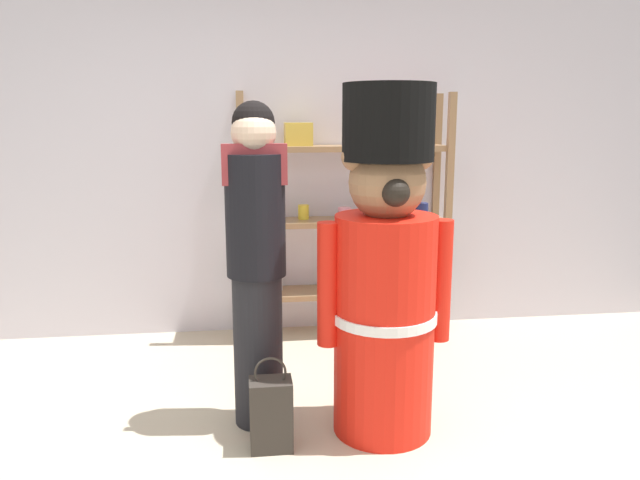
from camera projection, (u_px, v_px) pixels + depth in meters
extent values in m
cube|color=silver|center=(276.00, 159.00, 4.50)|extent=(6.40, 0.12, 2.60)
cube|color=#93704C|center=(243.00, 222.00, 4.19)|extent=(0.05, 0.05, 1.77)
cube|color=#93704C|center=(448.00, 218.00, 4.37)|extent=(0.05, 0.05, 1.77)
cube|color=#93704C|center=(243.00, 216.00, 4.48)|extent=(0.05, 0.05, 1.77)
cube|color=#93704C|center=(435.00, 212.00, 4.66)|extent=(0.05, 0.05, 1.77)
cube|color=#93704C|center=(343.00, 292.00, 4.54)|extent=(1.47, 0.30, 0.04)
cube|color=#93704C|center=(344.00, 222.00, 4.43)|extent=(1.47, 0.30, 0.04)
cube|color=#93704C|center=(344.00, 148.00, 4.33)|extent=(1.47, 0.30, 0.04)
cylinder|color=red|center=(263.00, 215.00, 4.37)|extent=(0.09, 0.09, 0.08)
cylinder|color=yellow|center=(303.00, 212.00, 4.41)|extent=(0.08, 0.08, 0.10)
cylinder|color=pink|center=(344.00, 213.00, 4.40)|extent=(0.10, 0.10, 0.09)
cylinder|color=black|center=(384.00, 213.00, 4.43)|extent=(0.07, 0.07, 0.08)
cylinder|color=navy|center=(422.00, 210.00, 4.50)|extent=(0.10, 0.10, 0.11)
cylinder|color=silver|center=(278.00, 275.00, 4.48)|extent=(0.07, 0.07, 0.23)
cylinder|color=#596B33|center=(344.00, 279.00, 4.49)|extent=(0.08, 0.08, 0.17)
cylinder|color=navy|center=(407.00, 271.00, 4.59)|extent=(0.07, 0.07, 0.24)
cube|color=gold|center=(298.00, 134.00, 4.27)|extent=(0.19, 0.15, 0.16)
cube|color=#B21E2D|center=(390.00, 133.00, 4.35)|extent=(0.18, 0.14, 0.17)
cylinder|color=red|center=(384.00, 326.00, 3.06)|extent=(0.51, 0.51, 1.13)
cylinder|color=white|center=(384.00, 315.00, 3.05)|extent=(0.53, 0.53, 0.05)
sphere|color=#966D4B|center=(387.00, 183.00, 2.92)|extent=(0.38, 0.38, 0.38)
sphere|color=#966D4B|center=(355.00, 157.00, 2.88)|extent=(0.13, 0.13, 0.13)
sphere|color=#966D4B|center=(420.00, 157.00, 2.92)|extent=(0.13, 0.13, 0.13)
cylinder|color=black|center=(389.00, 122.00, 2.86)|extent=(0.44, 0.44, 0.36)
cylinder|color=red|center=(328.00, 284.00, 2.98)|extent=(0.11, 0.11, 0.62)
cylinder|color=red|center=(440.00, 281.00, 3.05)|extent=(0.11, 0.11, 0.62)
sphere|color=black|center=(396.00, 193.00, 2.76)|extent=(0.13, 0.13, 0.13)
cylinder|color=black|center=(258.00, 349.00, 3.18)|extent=(0.26, 0.26, 0.81)
cylinder|color=black|center=(255.00, 215.00, 3.04)|extent=(0.30, 0.30, 0.62)
sphere|color=beige|center=(254.00, 133.00, 2.96)|extent=(0.22, 0.22, 0.22)
cube|color=#993338|center=(255.00, 165.00, 2.93)|extent=(0.32, 0.04, 0.20)
sphere|color=black|center=(253.00, 122.00, 2.96)|extent=(0.21, 0.21, 0.21)
cube|color=#332D28|center=(271.00, 414.00, 2.95)|extent=(0.21, 0.15, 0.36)
torus|color=#332D28|center=(270.00, 373.00, 2.91)|extent=(0.16, 0.01, 0.16)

